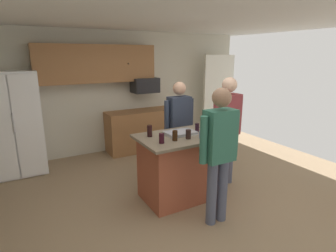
{
  "coord_description": "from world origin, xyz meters",
  "views": [
    {
      "loc": [
        -1.89,
        -2.99,
        2.1
      ],
      "look_at": [
        0.06,
        0.5,
        1.05
      ],
      "focal_mm": 29.0,
      "sensor_mm": 36.0,
      "label": 1
    }
  ],
  "objects_px": {
    "microwave_over_range": "(145,85)",
    "glass_short_whisky": "(197,128)",
    "serving_tray": "(180,133)",
    "person_guest_by_door": "(219,148)",
    "tumbler_amber": "(150,131)",
    "refrigerator": "(14,124)",
    "kitchen_island": "(178,167)",
    "glass_pilsner": "(175,136)",
    "person_guest_left": "(179,123)",
    "glass_dark_ale": "(162,138)",
    "mug_ceramic_white": "(202,135)",
    "person_host_foreground": "(227,124)",
    "glass_stout_tall": "(188,134)"
  },
  "relations": [
    {
      "from": "refrigerator",
      "to": "kitchen_island",
      "type": "xyz_separation_m",
      "value": [
        2.06,
        -2.19,
        -0.43
      ]
    },
    {
      "from": "refrigerator",
      "to": "glass_stout_tall",
      "type": "height_order",
      "value": "refrigerator"
    },
    {
      "from": "person_guest_left",
      "to": "tumbler_amber",
      "type": "xyz_separation_m",
      "value": [
        -0.8,
        -0.5,
        0.09
      ]
    },
    {
      "from": "tumbler_amber",
      "to": "person_guest_left",
      "type": "bearing_deg",
      "value": 32.12
    },
    {
      "from": "tumbler_amber",
      "to": "glass_stout_tall",
      "type": "distance_m",
      "value": 0.56
    },
    {
      "from": "microwave_over_range",
      "to": "glass_dark_ale",
      "type": "relative_size",
      "value": 4.14
    },
    {
      "from": "microwave_over_range",
      "to": "glass_short_whisky",
      "type": "bearing_deg",
      "value": -94.33
    },
    {
      "from": "kitchen_island",
      "to": "glass_short_whisky",
      "type": "bearing_deg",
      "value": 8.16
    },
    {
      "from": "mug_ceramic_white",
      "to": "glass_dark_ale",
      "type": "height_order",
      "value": "glass_dark_ale"
    },
    {
      "from": "person_host_foreground",
      "to": "glass_pilsner",
      "type": "xyz_separation_m",
      "value": [
        -1.07,
        -0.16,
        0.01
      ]
    },
    {
      "from": "refrigerator",
      "to": "person_guest_left",
      "type": "distance_m",
      "value": 2.91
    },
    {
      "from": "person_guest_left",
      "to": "glass_dark_ale",
      "type": "xyz_separation_m",
      "value": [
        -0.79,
        -0.85,
        0.07
      ]
    },
    {
      "from": "kitchen_island",
      "to": "mug_ceramic_white",
      "type": "height_order",
      "value": "mug_ceramic_white"
    },
    {
      "from": "serving_tray",
      "to": "person_host_foreground",
      "type": "bearing_deg",
      "value": -3.89
    },
    {
      "from": "person_host_foreground",
      "to": "mug_ceramic_white",
      "type": "bearing_deg",
      "value": 20.1
    },
    {
      "from": "refrigerator",
      "to": "tumbler_amber",
      "type": "xyz_separation_m",
      "value": [
        1.7,
        -2.0,
        0.13
      ]
    },
    {
      "from": "glass_short_whisky",
      "to": "glass_pilsner",
      "type": "xyz_separation_m",
      "value": [
        -0.51,
        -0.21,
        0.0
      ]
    },
    {
      "from": "glass_dark_ale",
      "to": "person_guest_by_door",
      "type": "bearing_deg",
      "value": -52.44
    },
    {
      "from": "microwave_over_range",
      "to": "glass_dark_ale",
      "type": "distance_m",
      "value": 2.66
    },
    {
      "from": "person_guest_by_door",
      "to": "tumbler_amber",
      "type": "bearing_deg",
      "value": 18.2
    },
    {
      "from": "refrigerator",
      "to": "person_guest_by_door",
      "type": "height_order",
      "value": "refrigerator"
    },
    {
      "from": "serving_tray",
      "to": "person_guest_by_door",
      "type": "bearing_deg",
      "value": -87.62
    },
    {
      "from": "glass_pilsner",
      "to": "kitchen_island",
      "type": "bearing_deg",
      "value": 46.47
    },
    {
      "from": "refrigerator",
      "to": "person_guest_left",
      "type": "height_order",
      "value": "refrigerator"
    },
    {
      "from": "person_host_foreground",
      "to": "microwave_over_range",
      "type": "bearing_deg",
      "value": -81.09
    },
    {
      "from": "refrigerator",
      "to": "kitchen_island",
      "type": "bearing_deg",
      "value": -46.66
    },
    {
      "from": "microwave_over_range",
      "to": "glass_dark_ale",
      "type": "bearing_deg",
      "value": -109.89
    },
    {
      "from": "tumbler_amber",
      "to": "glass_dark_ale",
      "type": "distance_m",
      "value": 0.35
    },
    {
      "from": "person_host_foreground",
      "to": "glass_pilsner",
      "type": "bearing_deg",
      "value": 8.05
    },
    {
      "from": "person_guest_by_door",
      "to": "glass_short_whisky",
      "type": "bearing_deg",
      "value": -25.33
    },
    {
      "from": "person_guest_left",
      "to": "tumbler_amber",
      "type": "distance_m",
      "value": 0.95
    },
    {
      "from": "refrigerator",
      "to": "glass_stout_tall",
      "type": "relative_size",
      "value": 14.29
    },
    {
      "from": "kitchen_island",
      "to": "person_guest_by_door",
      "type": "bearing_deg",
      "value": -81.84
    },
    {
      "from": "kitchen_island",
      "to": "person_guest_left",
      "type": "relative_size",
      "value": 0.69
    },
    {
      "from": "person_guest_left",
      "to": "glass_dark_ale",
      "type": "distance_m",
      "value": 1.17
    },
    {
      "from": "person_guest_left",
      "to": "mug_ceramic_white",
      "type": "distance_m",
      "value": 0.96
    },
    {
      "from": "person_host_foreground",
      "to": "glass_pilsner",
      "type": "relative_size",
      "value": 12.49
    },
    {
      "from": "person_guest_left",
      "to": "glass_short_whisky",
      "type": "distance_m",
      "value": 0.64
    },
    {
      "from": "microwave_over_range",
      "to": "tumbler_amber",
      "type": "xyz_separation_m",
      "value": [
        -0.9,
        -2.12,
        -0.4
      ]
    },
    {
      "from": "glass_stout_tall",
      "to": "serving_tray",
      "type": "bearing_deg",
      "value": 86.14
    },
    {
      "from": "person_guest_left",
      "to": "glass_dark_ale",
      "type": "relative_size",
      "value": 12.33
    },
    {
      "from": "microwave_over_range",
      "to": "person_guest_by_door",
      "type": "bearing_deg",
      "value": -97.87
    },
    {
      "from": "refrigerator",
      "to": "glass_pilsner",
      "type": "xyz_separation_m",
      "value": [
        1.92,
        -2.34,
        0.12
      ]
    },
    {
      "from": "kitchen_island",
      "to": "person_guest_by_door",
      "type": "distance_m",
      "value": 0.94
    },
    {
      "from": "person_guest_by_door",
      "to": "tumbler_amber",
      "type": "height_order",
      "value": "person_guest_by_door"
    },
    {
      "from": "person_guest_left",
      "to": "mug_ceramic_white",
      "type": "height_order",
      "value": "person_guest_left"
    },
    {
      "from": "microwave_over_range",
      "to": "glass_stout_tall",
      "type": "distance_m",
      "value": 2.56
    },
    {
      "from": "tumbler_amber",
      "to": "serving_tray",
      "type": "relative_size",
      "value": 0.37
    },
    {
      "from": "microwave_over_range",
      "to": "mug_ceramic_white",
      "type": "bearing_deg",
      "value": -96.61
    },
    {
      "from": "person_guest_by_door",
      "to": "glass_pilsner",
      "type": "bearing_deg",
      "value": 14.32
    }
  ]
}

